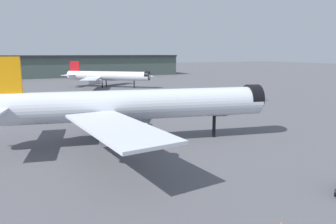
{
  "coord_description": "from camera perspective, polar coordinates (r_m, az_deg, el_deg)",
  "views": [
    {
      "loc": [
        -19.7,
        -52.18,
        16.75
      ],
      "look_at": [
        6.6,
        1.01,
        5.58
      ],
      "focal_mm": 33.54,
      "sensor_mm": 36.0,
      "label": 1
    }
  ],
  "objects": [
    {
      "name": "terminal_building",
      "position": [
        237.01,
        -19.92,
        7.86
      ],
      "size": [
        176.65,
        30.5,
        23.62
      ],
      "rotation": [
        0.0,
        0.0,
        -0.03
      ],
      "color": "#475651",
      "rests_on": "ground"
    },
    {
      "name": "traffic_cone_near_nose",
      "position": [
        34.26,
        19.94,
        -18.64
      ],
      "size": [
        0.54,
        0.54,
        0.67
      ],
      "primitive_type": "cone",
      "color": "#F2600C",
      "rests_on": "ground"
    },
    {
      "name": "ground",
      "position": [
        58.23,
        -5.42,
        -6.1
      ],
      "size": [
        900.0,
        900.0,
        0.0
      ],
      "primitive_type": "plane",
      "color": "#56565B"
    },
    {
      "name": "traffic_cone_wingtip",
      "position": [
        91.02,
        -2.94,
        0.24
      ],
      "size": [
        0.51,
        0.51,
        0.63
      ],
      "primitive_type": "cone",
      "color": "#F2600C",
      "rests_on": "ground"
    },
    {
      "name": "baggage_tug_wing",
      "position": [
        86.52,
        9.26,
        0.01
      ],
      "size": [
        3.54,
        2.69,
        1.85
      ],
      "rotation": [
        0.0,
        0.0,
        2.83
      ],
      "color": "black",
      "rests_on": "ground"
    },
    {
      "name": "airliner_near_gate",
      "position": [
        58.83,
        -6.98,
        1.17
      ],
      "size": [
        58.14,
        52.21,
        16.18
      ],
      "rotation": [
        0.0,
        0.0,
        -0.22
      ],
      "color": "silver",
      "rests_on": "ground"
    },
    {
      "name": "airliner_far_taxiway",
      "position": [
        158.58,
        -10.97,
        6.44
      ],
      "size": [
        40.96,
        36.78,
        12.76
      ],
      "rotation": [
        0.0,
        0.0,
        5.6
      ],
      "color": "silver",
      "rests_on": "ground"
    }
  ]
}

